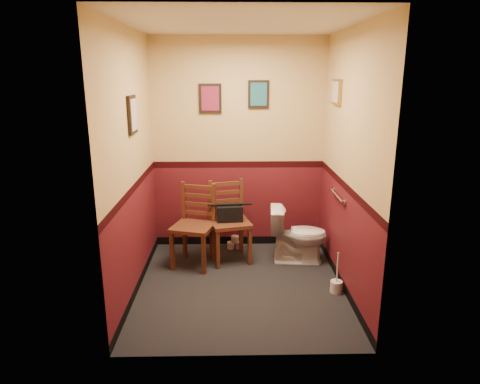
# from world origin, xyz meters

# --- Properties ---
(floor) EXTENTS (2.20, 2.40, 0.00)m
(floor) POSITION_xyz_m (0.00, 0.00, 0.00)
(floor) COLOR black
(floor) RESTS_ON ground
(ceiling) EXTENTS (2.20, 2.40, 0.00)m
(ceiling) POSITION_xyz_m (0.00, 0.00, 2.70)
(ceiling) COLOR silver
(ceiling) RESTS_ON ground
(wall_back) EXTENTS (2.20, 0.00, 2.70)m
(wall_back) POSITION_xyz_m (0.00, 1.20, 1.35)
(wall_back) COLOR #55131A
(wall_back) RESTS_ON ground
(wall_front) EXTENTS (2.20, 0.00, 2.70)m
(wall_front) POSITION_xyz_m (0.00, -1.20, 1.35)
(wall_front) COLOR #55131A
(wall_front) RESTS_ON ground
(wall_left) EXTENTS (0.00, 2.40, 2.70)m
(wall_left) POSITION_xyz_m (-1.10, 0.00, 1.35)
(wall_left) COLOR #55131A
(wall_left) RESTS_ON ground
(wall_right) EXTENTS (0.00, 2.40, 2.70)m
(wall_right) POSITION_xyz_m (1.10, 0.00, 1.35)
(wall_right) COLOR #55131A
(wall_right) RESTS_ON ground
(grab_bar) EXTENTS (0.05, 0.56, 0.06)m
(grab_bar) POSITION_xyz_m (1.07, 0.25, 0.95)
(grab_bar) COLOR silver
(grab_bar) RESTS_ON wall_right
(framed_print_back_a) EXTENTS (0.28, 0.04, 0.36)m
(framed_print_back_a) POSITION_xyz_m (-0.35, 1.18, 1.95)
(framed_print_back_a) COLOR black
(framed_print_back_a) RESTS_ON wall_back
(framed_print_back_b) EXTENTS (0.26, 0.04, 0.34)m
(framed_print_back_b) POSITION_xyz_m (0.25, 1.18, 2.00)
(framed_print_back_b) COLOR black
(framed_print_back_b) RESTS_ON wall_back
(framed_print_left) EXTENTS (0.04, 0.30, 0.38)m
(framed_print_left) POSITION_xyz_m (-1.08, 0.10, 1.85)
(framed_print_left) COLOR black
(framed_print_left) RESTS_ON wall_left
(framed_print_right) EXTENTS (0.04, 0.34, 0.28)m
(framed_print_right) POSITION_xyz_m (1.08, 0.60, 2.05)
(framed_print_right) COLOR olive
(framed_print_right) RESTS_ON wall_right
(toilet) EXTENTS (0.73, 0.45, 0.69)m
(toilet) POSITION_xyz_m (0.72, 0.63, 0.34)
(toilet) COLOR white
(toilet) RESTS_ON floor
(toilet_brush) EXTENTS (0.13, 0.13, 0.45)m
(toilet_brush) POSITION_xyz_m (1.01, -0.16, 0.07)
(toilet_brush) COLOR silver
(toilet_brush) RESTS_ON floor
(chair_left) EXTENTS (0.57, 0.57, 0.98)m
(chair_left) POSITION_xyz_m (-0.54, 0.59, 0.49)
(chair_left) COLOR #592E1A
(chair_left) RESTS_ON floor
(chair_right) EXTENTS (0.56, 0.56, 0.98)m
(chair_right) POSITION_xyz_m (-0.12, 0.73, 0.49)
(chair_right) COLOR #592E1A
(chair_right) RESTS_ON floor
(handbag) EXTENTS (0.32, 0.18, 0.23)m
(handbag) POSITION_xyz_m (-0.11, 0.68, 0.61)
(handbag) COLOR black
(handbag) RESTS_ON chair_right
(tp_stack) EXTENTS (0.21, 0.11, 0.18)m
(tp_stack) POSITION_xyz_m (-0.05, 1.04, 0.08)
(tp_stack) COLOR silver
(tp_stack) RESTS_ON floor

